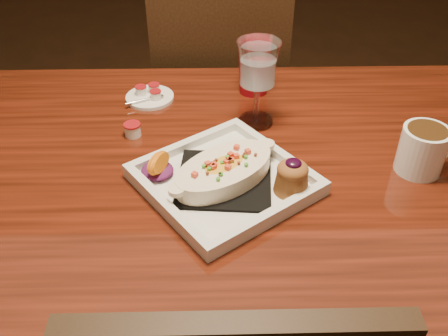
{
  "coord_description": "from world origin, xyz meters",
  "views": [
    {
      "loc": [
        -0.02,
        -0.83,
        1.38
      ],
      "look_at": [
        -0.0,
        -0.04,
        0.77
      ],
      "focal_mm": 40.0,
      "sensor_mm": 36.0,
      "label": 1
    }
  ],
  "objects_px": {
    "table": "(225,200)",
    "plate": "(229,176)",
    "coffee_mug": "(424,148)",
    "red_tumbler": "(254,67)",
    "saucer": "(149,96)",
    "chair_far": "(220,109)",
    "goblet": "(258,69)"
  },
  "relations": [
    {
      "from": "goblet",
      "to": "red_tumbler",
      "type": "distance_m",
      "value": 0.17
    },
    {
      "from": "chair_far",
      "to": "coffee_mug",
      "type": "distance_m",
      "value": 0.82
    },
    {
      "from": "red_tumbler",
      "to": "chair_far",
      "type": "bearing_deg",
      "value": 104.45
    },
    {
      "from": "saucer",
      "to": "red_tumbler",
      "type": "relative_size",
      "value": 0.87
    },
    {
      "from": "plate",
      "to": "coffee_mug",
      "type": "bearing_deg",
      "value": -29.26
    },
    {
      "from": "table",
      "to": "chair_far",
      "type": "relative_size",
      "value": 1.61
    },
    {
      "from": "plate",
      "to": "red_tumbler",
      "type": "relative_size",
      "value": 2.94
    },
    {
      "from": "chair_far",
      "to": "plate",
      "type": "bearing_deg",
      "value": 90.65
    },
    {
      "from": "coffee_mug",
      "to": "goblet",
      "type": "xyz_separation_m",
      "value": [
        -0.32,
        0.19,
        0.09
      ]
    },
    {
      "from": "chair_far",
      "to": "goblet",
      "type": "bearing_deg",
      "value": 99.35
    },
    {
      "from": "coffee_mug",
      "to": "red_tumbler",
      "type": "height_order",
      "value": "red_tumbler"
    },
    {
      "from": "plate",
      "to": "saucer",
      "type": "relative_size",
      "value": 3.37
    },
    {
      "from": "saucer",
      "to": "red_tumbler",
      "type": "xyz_separation_m",
      "value": [
        0.26,
        0.03,
        0.06
      ]
    },
    {
      "from": "chair_far",
      "to": "coffee_mug",
      "type": "relative_size",
      "value": 7.13
    },
    {
      "from": "goblet",
      "to": "red_tumbler",
      "type": "xyz_separation_m",
      "value": [
        0.0,
        0.15,
        -0.07
      ]
    },
    {
      "from": "red_tumbler",
      "to": "coffee_mug",
      "type": "bearing_deg",
      "value": -46.65
    },
    {
      "from": "goblet",
      "to": "plate",
      "type": "bearing_deg",
      "value": -106.51
    },
    {
      "from": "plate",
      "to": "red_tumbler",
      "type": "bearing_deg",
      "value": 43.2
    },
    {
      "from": "chair_far",
      "to": "plate",
      "type": "height_order",
      "value": "chair_far"
    },
    {
      "from": "chair_far",
      "to": "saucer",
      "type": "relative_size",
      "value": 7.7
    },
    {
      "from": "saucer",
      "to": "red_tumbler",
      "type": "bearing_deg",
      "value": 7.33
    },
    {
      "from": "table",
      "to": "plate",
      "type": "distance_m",
      "value": 0.14
    },
    {
      "from": "plate",
      "to": "saucer",
      "type": "height_order",
      "value": "plate"
    },
    {
      "from": "table",
      "to": "goblet",
      "type": "height_order",
      "value": "goblet"
    },
    {
      "from": "chair_far",
      "to": "plate",
      "type": "xyz_separation_m",
      "value": [
        0.01,
        -0.7,
        0.27
      ]
    },
    {
      "from": "plate",
      "to": "coffee_mug",
      "type": "xyz_separation_m",
      "value": [
        0.39,
        0.05,
        0.03
      ]
    },
    {
      "from": "saucer",
      "to": "red_tumbler",
      "type": "distance_m",
      "value": 0.27
    },
    {
      "from": "table",
      "to": "saucer",
      "type": "xyz_separation_m",
      "value": [
        -0.18,
        0.28,
        0.11
      ]
    },
    {
      "from": "coffee_mug",
      "to": "saucer",
      "type": "distance_m",
      "value": 0.66
    },
    {
      "from": "chair_far",
      "to": "coffee_mug",
      "type": "height_order",
      "value": "chair_far"
    },
    {
      "from": "coffee_mug",
      "to": "saucer",
      "type": "height_order",
      "value": "coffee_mug"
    },
    {
      "from": "plate",
      "to": "coffee_mug",
      "type": "relative_size",
      "value": 3.12
    }
  ]
}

